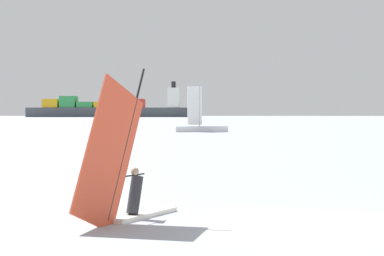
% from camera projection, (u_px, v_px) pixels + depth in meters
% --- Properties ---
extents(ground_plane, '(4000.00, 4000.00, 0.00)m').
position_uv_depth(ground_plane, '(316.00, 226.00, 16.80)').
color(ground_plane, '#9EA8B2').
extents(windsurfer, '(3.23, 3.50, 4.27)m').
position_uv_depth(windsurfer, '(124.00, 180.00, 17.62)').
color(windsurfer, white).
rests_on(windsurfer, ground_plane).
extents(cargo_ship, '(151.39, 56.91, 32.43)m').
position_uv_depth(cargo_ship, '(111.00, 109.00, 614.04)').
color(cargo_ship, '#3F444C').
rests_on(cargo_ship, ground_plane).
extents(distant_headland, '(950.47, 481.14, 36.60)m').
position_uv_depth(distant_headland, '(323.00, 107.00, 1547.09)').
color(distant_headland, '#756B56').
rests_on(distant_headland, ground_plane).
extents(small_sailboat, '(8.95, 3.46, 8.07)m').
position_uv_depth(small_sailboat, '(199.00, 127.00, 105.76)').
color(small_sailboat, white).
rests_on(small_sailboat, ground_plane).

